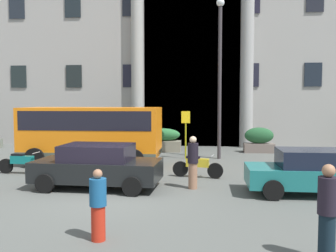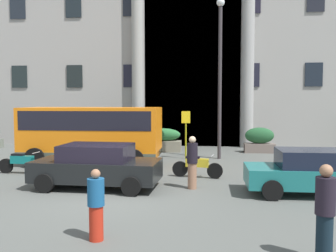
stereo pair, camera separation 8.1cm
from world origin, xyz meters
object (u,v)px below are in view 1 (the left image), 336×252
parked_coupe_end (316,172)px  pedestrian_man_crossing (193,162)px  orange_minibus (92,130)px  scooter_by_planter (21,163)px  pedestrian_child_trailing (327,213)px  pedestrian_man_red_shirt (98,205)px  hedge_planter_east (163,140)px  motorcycle_near_kerb (197,166)px  parked_hatchback_near (98,166)px  hedge_planter_west (108,137)px  hedge_planter_entrance_left (259,140)px  bus_stop_sign (186,129)px  lamppost_plaza_centre (220,67)px

parked_coupe_end → pedestrian_man_crossing: (-3.89, 0.40, 0.17)m
orange_minibus → scooter_by_planter: (-2.18, -2.52, -1.13)m
orange_minibus → pedestrian_child_trailing: bearing=-53.2°
pedestrian_man_red_shirt → hedge_planter_east: bearing=120.2°
motorcycle_near_kerb → pedestrian_man_red_shirt: size_ratio=1.28×
pedestrian_child_trailing → pedestrian_man_crossing: pedestrian_child_trailing is taller
parked_hatchback_near → pedestrian_man_red_shirt: 4.89m
hedge_planter_west → parked_coupe_end: (9.35, -9.87, -0.08)m
pedestrian_man_crossing → motorcycle_near_kerb: bearing=-17.9°
scooter_by_planter → motorcycle_near_kerb: (7.09, 0.00, -0.00)m
pedestrian_man_crossing → hedge_planter_west: bearing=14.5°
pedestrian_child_trailing → motorcycle_near_kerb: bearing=100.8°
parked_hatchback_near → pedestrian_child_trailing: size_ratio=2.38×
pedestrian_child_trailing → pedestrian_man_crossing: (-2.63, 5.46, -0.02)m
hedge_planter_east → hedge_planter_entrance_left: size_ratio=1.21×
hedge_planter_entrance_left → scooter_by_planter: hedge_planter_entrance_left is taller
bus_stop_sign → pedestrian_man_crossing: 6.48m
parked_hatchback_near → motorcycle_near_kerb: size_ratio=2.21×
hedge_planter_entrance_left → orange_minibus: bearing=-149.8°
pedestrian_man_red_shirt → parked_coupe_end: bearing=67.3°
motorcycle_near_kerb → pedestrian_man_crossing: bearing=-81.3°
pedestrian_child_trailing → lamppost_plaza_centre: lamppost_plaza_centre is taller
hedge_planter_east → scooter_by_planter: 8.77m
pedestrian_man_red_shirt → lamppost_plaza_centre: size_ratio=0.19×
hedge_planter_west → parked_hatchback_near: 9.90m
orange_minibus → hedge_planter_west: 5.20m
hedge_planter_east → lamppost_plaza_centre: size_ratio=0.26×
pedestrian_man_crossing → orange_minibus: bearing=32.4°
scooter_by_planter → pedestrian_man_crossing: size_ratio=1.16×
orange_minibus → motorcycle_near_kerb: orange_minibus is taller
orange_minibus → hedge_planter_east: orange_minibus is taller
hedge_planter_west → pedestrian_man_red_shirt: bearing=-75.8°
hedge_planter_entrance_left → pedestrian_man_crossing: 9.85m
parked_coupe_end → pedestrian_child_trailing: pedestrian_child_trailing is taller
pedestrian_man_crossing → lamppost_plaza_centre: bearing=-25.0°
pedestrian_man_red_shirt → pedestrian_man_crossing: size_ratio=0.86×
bus_stop_sign → parked_hatchback_near: bearing=-111.9°
pedestrian_child_trailing → bus_stop_sign: bearing=96.7°
scooter_by_planter → motorcycle_near_kerb: bearing=4.0°
scooter_by_planter → lamppost_plaza_centre: (8.13, 4.81, 4.20)m
lamppost_plaza_centre → parked_coupe_end: bearing=-68.6°
orange_minibus → pedestrian_man_crossing: size_ratio=3.55×
bus_stop_sign → hedge_planter_east: 3.15m
orange_minibus → hedge_planter_entrance_left: bearing=29.7°
parked_coupe_end → pedestrian_man_red_shirt: size_ratio=2.82×
orange_minibus → bus_stop_sign: 4.72m
orange_minibus → scooter_by_planter: 3.52m
hedge_planter_west → motorcycle_near_kerb: hedge_planter_west is taller
bus_stop_sign → hedge_planter_west: bearing=148.0°
parked_hatchback_near → lamppost_plaza_centre: (4.36, 6.84, 3.90)m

